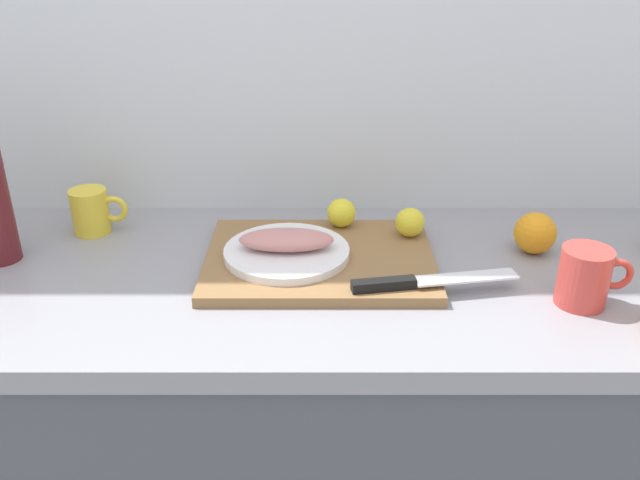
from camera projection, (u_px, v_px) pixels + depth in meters
back_wall at (257, 45)px, 1.36m from camera, size 3.20×0.05×2.50m
kitchen_counter at (259, 458)px, 1.42m from camera, size 2.00×0.60×0.90m
cutting_board at (320, 259)px, 1.25m from camera, size 0.42×0.32×0.02m
white_plate at (287, 252)px, 1.23m from camera, size 0.23×0.23×0.01m
fish_fillet at (287, 240)px, 1.22m from camera, size 0.17×0.07×0.04m
chef_knife at (414, 282)px, 1.13m from camera, size 0.29×0.08×0.02m
lemon_0 at (410, 222)px, 1.30m from camera, size 0.06×0.06×0.06m
lemon_1 at (342, 213)px, 1.34m from camera, size 0.06×0.06×0.06m
coffee_mug_0 at (92, 211)px, 1.36m from camera, size 0.11×0.07×0.09m
coffee_mug_2 at (586, 277)px, 1.10m from camera, size 0.12×0.08×0.10m
orange_3 at (535, 233)px, 1.28m from camera, size 0.08×0.08×0.08m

